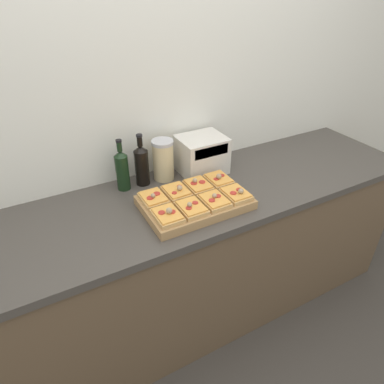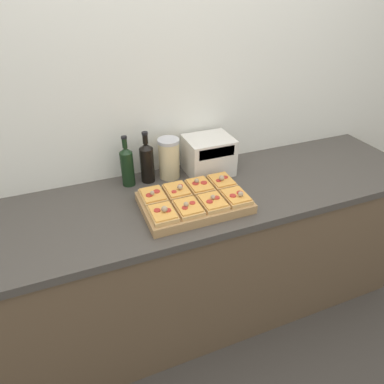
% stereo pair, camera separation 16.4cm
% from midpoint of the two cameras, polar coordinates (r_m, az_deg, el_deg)
% --- Properties ---
extents(ground_plane, '(12.00, 12.00, 0.00)m').
position_cam_midpoint_polar(ground_plane, '(2.17, 5.64, -25.18)').
color(ground_plane, '#3D3833').
extents(wall_back, '(6.00, 0.06, 2.50)m').
position_cam_midpoint_polar(wall_back, '(1.87, -1.82, 14.54)').
color(wall_back, silver).
rests_on(wall_back, ground_plane).
extents(kitchen_counter, '(2.63, 0.67, 0.88)m').
position_cam_midpoint_polar(kitchen_counter, '(2.00, 2.16, -11.21)').
color(kitchen_counter, brown).
rests_on(kitchen_counter, ground_plane).
extents(cutting_board, '(0.50, 0.33, 0.04)m').
position_cam_midpoint_polar(cutting_board, '(1.64, 3.25, -1.86)').
color(cutting_board, '#A37A4C').
rests_on(cutting_board, kitchen_counter).
extents(pizza_slice_back_left, '(0.11, 0.14, 0.05)m').
position_cam_midpoint_polar(pizza_slice_back_left, '(1.62, -3.67, -0.71)').
color(pizza_slice_back_left, tan).
rests_on(pizza_slice_back_left, cutting_board).
extents(pizza_slice_back_midleft, '(0.11, 0.14, 0.05)m').
position_cam_midpoint_polar(pizza_slice_back_midleft, '(1.66, 0.31, 0.14)').
color(pizza_slice_back_midleft, tan).
rests_on(pizza_slice_back_midleft, cutting_board).
extents(pizza_slice_back_midright, '(0.11, 0.14, 0.05)m').
position_cam_midpoint_polar(pizza_slice_back_midright, '(1.70, 4.05, 0.96)').
color(pizza_slice_back_midright, tan).
rests_on(pizza_slice_back_midright, cutting_board).
extents(pizza_slice_back_right, '(0.11, 0.14, 0.06)m').
position_cam_midpoint_polar(pizza_slice_back_right, '(1.75, 7.65, 1.72)').
color(pizza_slice_back_right, tan).
rests_on(pizza_slice_back_right, cutting_board).
extents(pizza_slice_front_left, '(0.11, 0.14, 0.06)m').
position_cam_midpoint_polar(pizza_slice_front_left, '(1.50, -1.78, -3.68)').
color(pizza_slice_front_left, tan).
rests_on(pizza_slice_front_left, cutting_board).
extents(pizza_slice_front_midleft, '(0.11, 0.14, 0.05)m').
position_cam_midpoint_polar(pizza_slice_front_midleft, '(1.54, 2.43, -2.72)').
color(pizza_slice_front_midleft, tan).
rests_on(pizza_slice_front_midleft, cutting_board).
extents(pizza_slice_front_midright, '(0.11, 0.14, 0.05)m').
position_cam_midpoint_polar(pizza_slice_front_midright, '(1.58, 6.44, -1.77)').
color(pizza_slice_front_midright, tan).
rests_on(pizza_slice_front_midright, cutting_board).
extents(pizza_slice_front_right, '(0.11, 0.14, 0.05)m').
position_cam_midpoint_polar(pizza_slice_front_right, '(1.64, 10.22, -0.87)').
color(pizza_slice_front_right, tan).
rests_on(pizza_slice_front_right, cutting_board).
extents(olive_oil_bottle, '(0.07, 0.07, 0.27)m').
position_cam_midpoint_polar(olive_oil_bottle, '(1.78, -8.20, 4.31)').
color(olive_oil_bottle, black).
rests_on(olive_oil_bottle, kitchen_counter).
extents(wine_bottle, '(0.07, 0.07, 0.28)m').
position_cam_midpoint_polar(wine_bottle, '(1.80, -4.95, 5.00)').
color(wine_bottle, black).
rests_on(wine_bottle, kitchen_counter).
extents(grain_jar_tall, '(0.12, 0.12, 0.22)m').
position_cam_midpoint_polar(grain_jar_tall, '(1.84, -1.31, 5.56)').
color(grain_jar_tall, beige).
rests_on(grain_jar_tall, kitchen_counter).
extents(toaster_oven, '(0.28, 0.21, 0.20)m').
position_cam_midpoint_polar(toaster_oven, '(1.90, 5.26, 6.06)').
color(toaster_oven, beige).
rests_on(toaster_oven, kitchen_counter).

